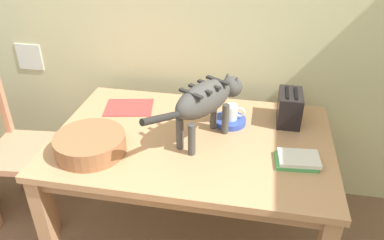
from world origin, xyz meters
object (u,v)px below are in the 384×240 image
at_px(saucer_bowl, 230,121).
at_px(book_stack, 297,160).
at_px(magazine, 129,107).
at_px(wicker_basket, 90,144).
at_px(coffee_mug, 231,112).
at_px(dining_table, 192,151).
at_px(cat, 207,100).
at_px(wooden_chair_far, 18,149).
at_px(toaster, 289,108).

distance_m(saucer_bowl, book_stack, 0.45).
xyz_separation_m(magazine, wicker_basket, (-0.03, -0.45, 0.04)).
bearing_deg(coffee_mug, magazine, 173.93).
bearing_deg(dining_table, book_stack, -13.66).
xyz_separation_m(coffee_mug, magazine, (-0.59, 0.06, -0.07)).
bearing_deg(book_stack, wicker_basket, -174.45).
bearing_deg(coffee_mug, saucer_bowl, -180.00).
relative_size(cat, wicker_basket, 1.73).
bearing_deg(magazine, dining_table, -40.69).
bearing_deg(cat, coffee_mug, 89.08).
relative_size(book_stack, wooden_chair_far, 0.22).
bearing_deg(dining_table, saucer_bowl, 44.54).
relative_size(cat, toaster, 2.89).
bearing_deg(coffee_mug, wicker_basket, -148.13).
bearing_deg(coffee_mug, wooden_chair_far, -175.31).
distance_m(book_stack, wooden_chair_far, 1.63).
xyz_separation_m(coffee_mug, wooden_chair_far, (-1.26, -0.10, -0.33)).
bearing_deg(wicker_basket, book_stack, 5.55).
distance_m(saucer_bowl, toaster, 0.32).
relative_size(dining_table, toaster, 6.97).
bearing_deg(dining_table, toaster, 27.38).
xyz_separation_m(saucer_bowl, book_stack, (0.34, -0.29, 0.00)).
distance_m(cat, saucer_bowl, 0.28).
relative_size(book_stack, toaster, 1.03).
relative_size(coffee_mug, magazine, 0.44).
relative_size(dining_table, cat, 2.41).
bearing_deg(toaster, coffee_mug, -165.60).
distance_m(coffee_mug, wooden_chair_far, 1.30).
bearing_deg(coffee_mug, dining_table, -136.07).
relative_size(cat, saucer_bowl, 3.36).
xyz_separation_m(saucer_bowl, wooden_chair_far, (-1.25, -0.10, -0.28)).
bearing_deg(wicker_basket, coffee_mug, 31.87).
distance_m(dining_table, cat, 0.31).
bearing_deg(coffee_mug, cat, -122.36).
xyz_separation_m(wicker_basket, wooden_chair_far, (-0.63, 0.28, -0.31)).
relative_size(dining_table, book_stack, 6.74).
bearing_deg(wicker_basket, saucer_bowl, 32.02).
bearing_deg(magazine, toaster, -10.28).
relative_size(cat, magazine, 2.15).
bearing_deg(saucer_bowl, wicker_basket, -147.98).
distance_m(saucer_bowl, magazine, 0.59).
bearing_deg(saucer_bowl, book_stack, -41.12).
distance_m(saucer_bowl, coffee_mug, 0.05).
distance_m(dining_table, wooden_chair_far, 1.10).
bearing_deg(saucer_bowl, toaster, 14.23).
bearing_deg(wooden_chair_far, toaster, 90.98).
distance_m(toaster, wooden_chair_far, 1.61).
height_order(saucer_bowl, wooden_chair_far, wooden_chair_far).
xyz_separation_m(toaster, wooden_chair_far, (-1.56, -0.18, -0.35)).
distance_m(dining_table, book_stack, 0.54).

